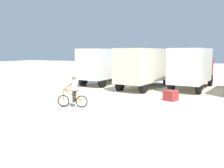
{
  "coord_description": "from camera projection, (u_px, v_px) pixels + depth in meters",
  "views": [
    {
      "loc": [
        5.49,
        -10.04,
        3.06
      ],
      "look_at": [
        -0.53,
        3.28,
        1.1
      ],
      "focal_mm": 38.29,
      "sensor_mm": 36.0,
      "label": 1
    }
  ],
  "objects": [
    {
      "name": "ground_plane",
      "position": [
        94.0,
        115.0,
        11.72
      ],
      "size": [
        120.0,
        120.0,
        0.0
      ],
      "primitive_type": "plane",
      "color": "beige"
    },
    {
      "name": "supply_crate",
      "position": [
        171.0,
        95.0,
        15.15
      ],
      "size": [
        0.97,
        0.96,
        0.64
      ],
      "primitive_type": "cube",
      "rotation": [
        0.0,
        0.0,
        1.14
      ],
      "color": "#9E2D2D",
      "rests_on": "ground"
    },
    {
      "name": "box_truck_white_box",
      "position": [
        193.0,
        67.0,
        19.67
      ],
      "size": [
        3.12,
        6.97,
        3.35
      ],
      "color": "white",
      "rests_on": "ground"
    },
    {
      "name": "box_truck_avon_van",
      "position": [
        106.0,
        64.0,
        22.95
      ],
      "size": [
        2.93,
        6.92,
        3.35
      ],
      "color": "white",
      "rests_on": "ground"
    },
    {
      "name": "box_truck_cream_rv",
      "position": [
        144.0,
        66.0,
        20.07
      ],
      "size": [
        3.29,
        7.01,
        3.35
      ],
      "color": "beige",
      "rests_on": "ground"
    },
    {
      "name": "cyclist_orange_shirt",
      "position": [
        73.0,
        92.0,
        13.22
      ],
      "size": [
        1.68,
        0.66,
        1.82
      ],
      "color": "black",
      "rests_on": "ground"
    }
  ]
}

